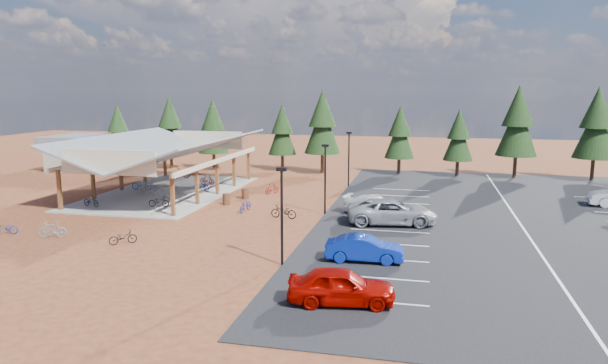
{
  "coord_description": "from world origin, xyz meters",
  "views": [
    {
      "loc": [
        12.14,
        -36.14,
        9.02
      ],
      "look_at": [
        3.54,
        1.5,
        2.42
      ],
      "focal_mm": 32.0,
      "sensor_mm": 36.0,
      "label": 1
    }
  ],
  "objects_px": {
    "car_0": "(341,286)",
    "outbuilding": "(99,152)",
    "bike_13": "(53,230)",
    "bike_16": "(284,211)",
    "car_1": "(365,248)",
    "bike_14": "(245,205)",
    "trash_bin_1": "(245,194)",
    "bike_2": "(142,184)",
    "bike_15": "(272,189)",
    "bike_pavilion": "(167,150)",
    "car_2": "(392,212)",
    "car_3": "(376,205)",
    "bike_4": "(159,201)",
    "bike_7": "(207,180)",
    "bike_5": "(165,192)",
    "bike_3": "(181,173)",
    "bike_12": "(123,237)",
    "lamp_post_2": "(349,155)",
    "trash_bin_0": "(226,199)",
    "bike_0": "(91,201)",
    "bike_1": "(148,187)",
    "lamp_post_0": "(282,209)",
    "bike_6": "(201,186)",
    "bike_10": "(5,228)",
    "lamp_post_1": "(325,174)"
  },
  "relations": [
    {
      "from": "car_0",
      "to": "outbuilding",
      "type": "bearing_deg",
      "value": 36.77
    },
    {
      "from": "bike_13",
      "to": "bike_16",
      "type": "height_order",
      "value": "bike_13"
    },
    {
      "from": "car_1",
      "to": "bike_14",
      "type": "bearing_deg",
      "value": 42.23
    },
    {
      "from": "trash_bin_1",
      "to": "bike_2",
      "type": "bearing_deg",
      "value": 172.24
    },
    {
      "from": "bike_15",
      "to": "bike_pavilion",
      "type": "bearing_deg",
      "value": 47.21
    },
    {
      "from": "bike_14",
      "to": "car_2",
      "type": "relative_size",
      "value": 0.31
    },
    {
      "from": "bike_2",
      "to": "car_3",
      "type": "xyz_separation_m",
      "value": [
        21.49,
        -4.91,
        0.13
      ]
    },
    {
      "from": "bike_4",
      "to": "car_2",
      "type": "distance_m",
      "value": 17.92
    },
    {
      "from": "bike_7",
      "to": "bike_14",
      "type": "relative_size",
      "value": 0.86
    },
    {
      "from": "bike_5",
      "to": "bike_pavilion",
      "type": "bearing_deg",
      "value": 5.77
    },
    {
      "from": "bike_14",
      "to": "car_0",
      "type": "distance_m",
      "value": 18.74
    },
    {
      "from": "bike_5",
      "to": "bike_13",
      "type": "bearing_deg",
      "value": 160.42
    },
    {
      "from": "bike_3",
      "to": "bike_15",
      "type": "bearing_deg",
      "value": -126.9
    },
    {
      "from": "bike_12",
      "to": "car_3",
      "type": "height_order",
      "value": "car_3"
    },
    {
      "from": "lamp_post_2",
      "to": "bike_4",
      "type": "bearing_deg",
      "value": -135.22
    },
    {
      "from": "bike_5",
      "to": "trash_bin_0",
      "type": "bearing_deg",
      "value": -113.6
    },
    {
      "from": "car_2",
      "to": "bike_0",
      "type": "bearing_deg",
      "value": 80.85
    },
    {
      "from": "bike_12",
      "to": "bike_13",
      "type": "relative_size",
      "value": 0.9
    },
    {
      "from": "bike_1",
      "to": "bike_4",
      "type": "relative_size",
      "value": 1.16
    },
    {
      "from": "lamp_post_0",
      "to": "bike_1",
      "type": "height_order",
      "value": "lamp_post_0"
    },
    {
      "from": "bike_14",
      "to": "bike_0",
      "type": "bearing_deg",
      "value": -168.45
    },
    {
      "from": "outbuilding",
      "to": "bike_3",
      "type": "relative_size",
      "value": 6.17
    },
    {
      "from": "bike_1",
      "to": "bike_7",
      "type": "bearing_deg",
      "value": -43.82
    },
    {
      "from": "bike_7",
      "to": "trash_bin_1",
      "type": "bearing_deg",
      "value": -120.17
    },
    {
      "from": "outbuilding",
      "to": "bike_16",
      "type": "xyz_separation_m",
      "value": [
        26.39,
        -17.98,
        -1.53
      ]
    },
    {
      "from": "car_0",
      "to": "car_3",
      "type": "height_order",
      "value": "car_0"
    },
    {
      "from": "bike_pavilion",
      "to": "bike_6",
      "type": "xyz_separation_m",
      "value": [
        2.67,
        0.99,
        -3.28
      ]
    },
    {
      "from": "bike_4",
      "to": "bike_13",
      "type": "relative_size",
      "value": 0.88
    },
    {
      "from": "lamp_post_0",
      "to": "bike_4",
      "type": "xyz_separation_m",
      "value": [
        -12.89,
        11.21,
        -2.46
      ]
    },
    {
      "from": "bike_1",
      "to": "car_3",
      "type": "relative_size",
      "value": 0.39
    },
    {
      "from": "lamp_post_2",
      "to": "bike_1",
      "type": "height_order",
      "value": "lamp_post_2"
    },
    {
      "from": "car_0",
      "to": "bike_10",
      "type": "bearing_deg",
      "value": 65.44
    },
    {
      "from": "bike_0",
      "to": "car_3",
      "type": "relative_size",
      "value": 0.34
    },
    {
      "from": "bike_13",
      "to": "bike_15",
      "type": "distance_m",
      "value": 19.18
    },
    {
      "from": "bike_13",
      "to": "bike_15",
      "type": "height_order",
      "value": "bike_13"
    },
    {
      "from": "bike_16",
      "to": "car_0",
      "type": "relative_size",
      "value": 0.42
    },
    {
      "from": "bike_12",
      "to": "bike_14",
      "type": "height_order",
      "value": "bike_14"
    },
    {
      "from": "bike_0",
      "to": "trash_bin_0",
      "type": "bearing_deg",
      "value": -55.08
    },
    {
      "from": "lamp_post_1",
      "to": "bike_12",
      "type": "distance_m",
      "value": 14.76
    },
    {
      "from": "lamp_post_1",
      "to": "bike_10",
      "type": "bearing_deg",
      "value": -151.72
    },
    {
      "from": "bike_0",
      "to": "car_1",
      "type": "bearing_deg",
      "value": -95.48
    },
    {
      "from": "bike_12",
      "to": "bike_16",
      "type": "height_order",
      "value": "bike_16"
    },
    {
      "from": "bike_3",
      "to": "bike_1",
      "type": "bearing_deg",
      "value": 175.03
    },
    {
      "from": "bike_10",
      "to": "bike_13",
      "type": "relative_size",
      "value": 0.9
    },
    {
      "from": "bike_6",
      "to": "bike_12",
      "type": "bearing_deg",
      "value": -157.03
    },
    {
      "from": "bike_10",
      "to": "bike_3",
      "type": "bearing_deg",
      "value": 160.88
    },
    {
      "from": "bike_12",
      "to": "bike_16",
      "type": "relative_size",
      "value": 0.84
    },
    {
      "from": "bike_4",
      "to": "bike_6",
      "type": "height_order",
      "value": "bike_6"
    },
    {
      "from": "lamp_post_2",
      "to": "bike_2",
      "type": "distance_m",
      "value": 19.15
    },
    {
      "from": "bike_3",
      "to": "bike_6",
      "type": "height_order",
      "value": "bike_3"
    }
  ]
}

